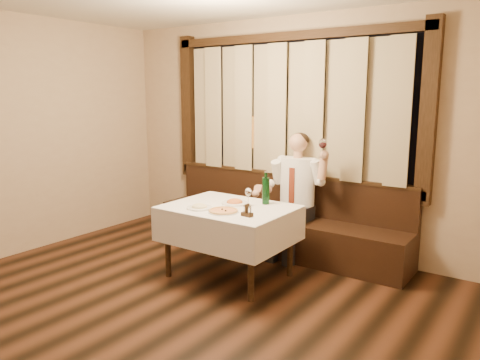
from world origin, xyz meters
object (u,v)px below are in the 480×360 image
Objects in this scene: pizza at (223,211)px; banquette at (279,225)px; green_bottle at (266,190)px; cruet_caddy at (247,212)px; dining_table at (229,216)px; pasta_cream at (199,205)px; seated_man at (295,186)px; pasta_red at (235,200)px.

banquette is at bearing 94.51° from pizza.
green_bottle is 2.89× the size of cruet_caddy.
pasta_cream reaches higher than dining_table.
pizza is 2.51× the size of cruet_caddy.
cruet_caddy is at bearing -84.30° from seated_man.
dining_table is at bearing 155.74° from cruet_caddy.
green_bottle reaches higher than pasta_cream.
green_bottle reaches higher than banquette.
seated_man is (0.16, 1.16, 0.07)m from pizza.
seated_man reaches higher than dining_table.
banquette is 2.20× the size of seated_man.
banquette is at bearing 81.56° from pasta_cream.
pizza is 0.87× the size of green_bottle.
green_bottle is (0.27, 0.18, 0.11)m from pasta_red.
pizza is at bearing -172.13° from cruet_caddy.
banquette reaches higher than pizza.
banquette reaches higher than pasta_cream.
cruet_caddy is at bearing -73.30° from banquette.
pizza is at bearing -66.51° from dining_table.
dining_table is 0.47m from green_bottle.
pasta_red is 1.08× the size of pasta_cream.
dining_table is at bearing -130.50° from green_bottle.
pasta_red is (-0.01, -0.90, 0.48)m from banquette.
pizza reaches higher than dining_table.
dining_table is 0.46m from cruet_caddy.
pasta_red reaches higher than dining_table.
green_bottle is (0.16, 0.53, 0.13)m from pizza.
seated_man is (-0.11, 1.15, 0.04)m from cruet_caddy.
green_bottle reaches higher than cruet_caddy.
cruet_caddy reaches higher than pasta_cream.
pizza is 1.17× the size of pasta_cream.
dining_table is 0.19m from pasta_red.
banquette is at bearing 90.00° from dining_table.
green_bottle is at bearing 49.50° from dining_table.
cruet_caddy is (0.39, -0.34, 0.00)m from pasta_red.
green_bottle is at bearing 33.47° from pasta_red.
pasta_cream is at bearing -110.73° from seated_man.
cruet_caddy is at bearing 2.76° from pasta_cream.
cruet_caddy is (0.12, -0.52, -0.11)m from green_bottle.
banquette is at bearing 109.61° from green_bottle.
pasta_red is (-0.01, 0.12, 0.14)m from dining_table.
pasta_red is 0.52m from cruet_caddy.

